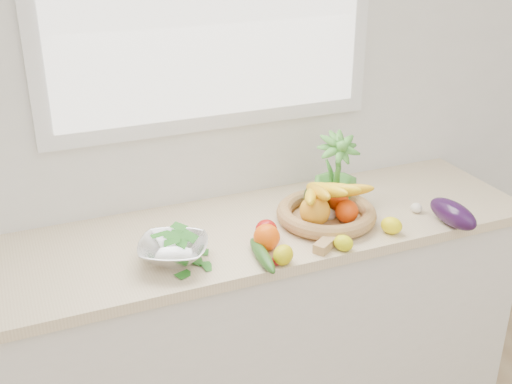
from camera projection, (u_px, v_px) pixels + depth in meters
name	position (u px, v px, depth m)	size (l,w,h in m)	color
back_wall	(211.00, 89.00, 2.42)	(4.50, 0.02, 2.70)	white
counter_cabinet	(242.00, 334.00, 2.55)	(2.20, 0.58, 0.86)	silver
countertop	(241.00, 234.00, 2.36)	(2.24, 0.62, 0.04)	beige
orange_loose	(267.00, 237.00, 2.20)	(0.09, 0.09, 0.09)	#FF5808
lemon_a	(344.00, 243.00, 2.20)	(0.06, 0.07, 0.06)	#DBDF0C
lemon_b	(283.00, 255.00, 2.12)	(0.07, 0.08, 0.07)	#D2C40B
lemon_c	(391.00, 225.00, 2.31)	(0.06, 0.08, 0.06)	#FFEC0D
apple	(266.00, 230.00, 2.26)	(0.08, 0.08, 0.08)	#B8100E
ginger	(326.00, 244.00, 2.22)	(0.11, 0.04, 0.03)	tan
garlic_a	(329.00, 215.00, 2.41)	(0.05, 0.05, 0.05)	beige
garlic_b	(291.00, 221.00, 2.37)	(0.05, 0.05, 0.04)	white
garlic_c	(416.00, 208.00, 2.47)	(0.05, 0.05, 0.04)	white
eggplant	(453.00, 214.00, 2.37)	(0.09, 0.23, 0.09)	#260D32
cucumber	(262.00, 255.00, 2.14)	(0.04, 0.24, 0.04)	#284F17
radish	(277.00, 260.00, 2.12)	(0.04, 0.04, 0.04)	red
potted_herb	(336.00, 173.00, 2.49)	(0.17, 0.17, 0.31)	#4A9A38
fruit_basket	(326.00, 208.00, 2.39)	(0.43, 0.43, 0.19)	tan
colander_with_spinach	(173.00, 246.00, 2.12)	(0.31, 0.31, 0.12)	white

